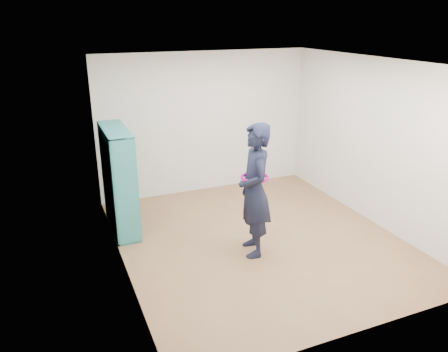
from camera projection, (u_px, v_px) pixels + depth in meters
name	position (u px, v px, depth m)	size (l,w,h in m)	color
floor	(258.00, 239.00, 6.59)	(4.50, 4.50, 0.00)	brown
ceiling	(264.00, 62.00, 5.69)	(4.50, 4.50, 0.00)	white
wall_left	(117.00, 176.00, 5.42)	(0.02, 4.50, 2.60)	silver
wall_right	(374.00, 142.00, 6.87)	(0.02, 4.50, 2.60)	silver
wall_back	(205.00, 123.00, 8.09)	(4.00, 0.02, 2.60)	silver
wall_front	(368.00, 223.00, 4.19)	(4.00, 0.02, 2.60)	silver
bookshelf	(117.00, 181.00, 6.68)	(0.35, 1.21, 1.62)	#277B79
person	(254.00, 190.00, 5.93)	(0.58, 0.76, 1.88)	black
smartphone	(243.00, 181.00, 5.94)	(0.03, 0.11, 0.14)	silver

